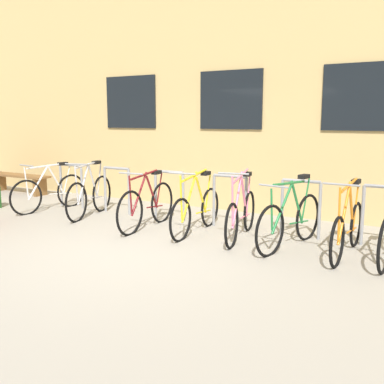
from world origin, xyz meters
The scene contains 11 objects.
ground_plane centered at (0.00, 0.00, 0.00)m, with size 42.00×42.00×0.00m, color #9E998E.
storefront_building centered at (0.00, 7.19, 3.37)m, with size 28.00×8.03×6.74m.
bike_rack centered at (0.00, 1.90, 0.55)m, with size 6.64×0.05×0.90m.
bicycle_silver centered at (-2.08, 1.44, 0.40)m, with size 0.54×1.66×1.06m.
bicycle_orange centered at (2.61, 1.29, 0.38)m, with size 0.44×1.75×1.06m.
bicycle_white centered at (-3.14, 1.44, 0.38)m, with size 0.44×1.73×0.97m.
bicycle_yellow centered at (0.28, 1.33, 0.38)m, with size 0.44×1.75×1.05m.
bicycle_green centered at (1.83, 1.29, 0.39)m, with size 0.52×1.78×1.03m.
bicycle_maroon centered at (-0.60, 1.21, 0.39)m, with size 0.44×1.74×1.01m.
bicycle_pink centered at (1.03, 1.39, 0.38)m, with size 0.46×1.74×1.09m.
wooden_bench centered at (-5.40, 2.53, 0.35)m, with size 1.85×0.40×0.47m.
Camera 1 is at (3.64, -4.74, 1.81)m, focal length 41.41 mm.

